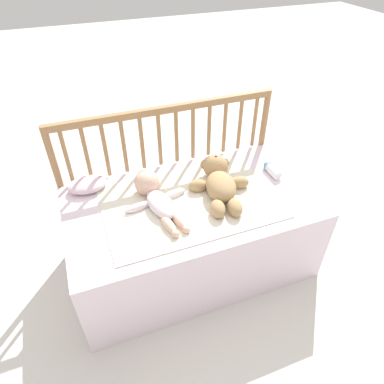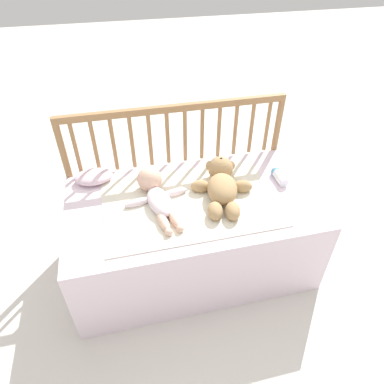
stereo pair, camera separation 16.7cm
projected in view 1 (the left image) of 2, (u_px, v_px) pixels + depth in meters
name	position (u px, v px, depth m)	size (l,w,h in m)	color
ground_plane	(192.00, 260.00, 2.00)	(12.00, 12.00, 0.00)	silver
crib_mattress	(192.00, 233.00, 1.86)	(1.25, 0.70, 0.46)	silver
crib_rail	(168.00, 144.00, 1.91)	(1.25, 0.04, 0.81)	#997047
blanket	(190.00, 202.00, 1.70)	(0.85, 0.55, 0.01)	silver
teddy_bear	(219.00, 182.00, 1.75)	(0.32, 0.43, 0.14)	tan
baby	(156.00, 197.00, 1.67)	(0.33, 0.43, 0.13)	white
small_pillow	(87.00, 185.00, 1.77)	(0.20, 0.14, 0.06)	silver
baby_bottle	(272.00, 170.00, 1.88)	(0.05, 0.14, 0.05)	white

